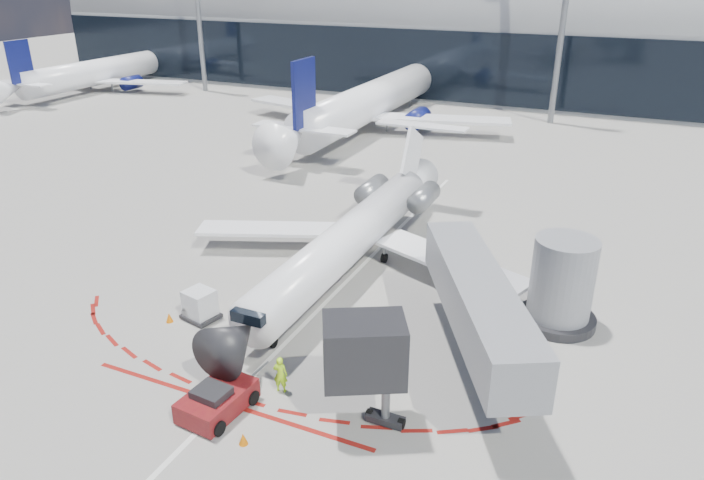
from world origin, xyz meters
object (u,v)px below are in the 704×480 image
at_px(regional_jet, 355,233).
at_px(pushback_tug, 217,400).
at_px(ramp_worker, 280,374).
at_px(uld_container, 200,305).

relative_size(regional_jet, pushback_tug, 5.23).
bearing_deg(regional_jet, ramp_worker, -80.64).
height_order(regional_jet, uld_container, regional_jet).
bearing_deg(uld_container, regional_jet, 74.42).
distance_m(pushback_tug, ramp_worker, 2.90).
xyz_separation_m(pushback_tug, uld_container, (-5.31, 5.93, 0.23)).
bearing_deg(ramp_worker, uld_container, -39.61).
bearing_deg(regional_jet, uld_container, -118.24).
distance_m(regional_jet, uld_container, 10.52).
relative_size(ramp_worker, uld_container, 0.86).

